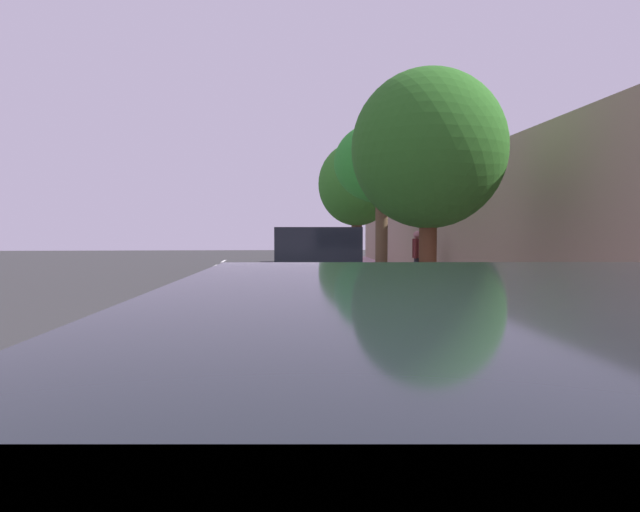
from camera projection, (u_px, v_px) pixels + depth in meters
The scene contains 15 objects.
ground at pixel (269, 312), 13.51m from camera, with size 72.95×72.95×0.00m, color #2E2E2E.
sidewalk at pixel (433, 308), 13.76m from camera, with size 3.35×45.59×0.12m, color #B78F98.
curb_edge at pixel (361, 308), 13.65m from camera, with size 0.16×45.59×0.12m, color gray.
lane_stripe_centre at pixel (126, 318), 12.61m from camera, with size 0.14×44.20×0.01m.
lane_stripe_bike_edge at pixel (299, 311), 13.55m from camera, with size 0.12×45.59×0.01m, color white.
building_facade at pixel (513, 224), 13.79m from camera, with size 0.50×45.59×4.10m, color gray.
parked_suv_white_second at pixel (318, 272), 12.43m from camera, with size 2.19×4.81×1.99m.
parked_sedan_dark_blue_mid at pixel (295, 250), 31.35m from camera, with size 1.91×4.44×1.52m.
bicycle_at_curb at pixel (330, 283), 16.83m from camera, with size 1.15×1.35×0.74m.
cyclist_with_backpack at pixel (339, 259), 16.38m from camera, with size 0.54×0.55×1.77m.
street_tree_mid_block at pixel (429, 150), 10.92m from camera, with size 2.94×2.94×4.86m.
street_tree_far_end at pixel (382, 164), 16.06m from camera, with size 2.68×2.68×4.80m.
street_tree_corner at pixel (357, 185), 21.42m from camera, with size 2.87×2.87×5.02m.
pedestrian_on_phone at pixel (417, 254), 18.65m from camera, with size 0.36×0.58×1.74m.
fire_hydrant at pixel (332, 258), 26.55m from camera, with size 0.22×0.22×0.84m.
Camera 1 is at (0.32, -13.48, 1.99)m, focal length 32.33 mm.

